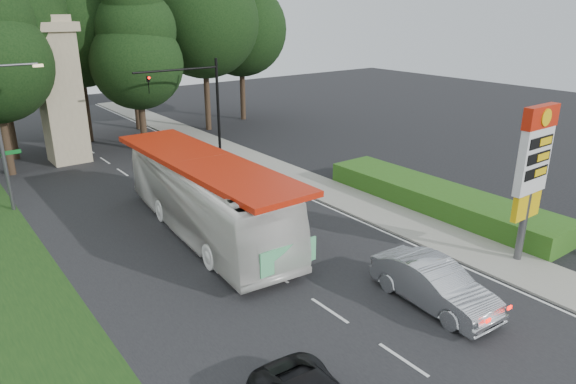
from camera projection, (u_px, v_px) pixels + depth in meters
ground at (416, 369)px, 15.79m from camera, size 120.00×120.00×0.00m
road_surface at (220, 237)px, 24.79m from camera, size 14.00×80.00×0.02m
sidewalk_right at (348, 199)px, 29.60m from camera, size 3.00×80.00×0.12m
hedge at (439, 199)px, 28.12m from camera, size 3.00×14.00×1.20m
gas_station_pylon at (533, 164)px, 21.00m from camera, size 2.10×0.45×6.85m
traffic_signal_mast at (201, 97)px, 35.43m from camera, size 6.10×0.35×7.20m
streetlight_signs at (3, 130)px, 26.82m from camera, size 2.75×0.98×8.00m
monument at (60, 90)px, 35.42m from camera, size 3.00×3.00×10.05m
tree_center_right at (72, 0)px, 38.86m from camera, size 9.24×9.24×18.15m
tree_east_near at (128, 17)px, 43.66m from camera, size 8.12×8.12×15.95m
tree_far_east at (240, 9)px, 47.61m from camera, size 8.68×8.68×17.05m
tree_monument_right at (135, 44)px, 37.18m from camera, size 6.72×6.72×13.20m
transit_bus at (206, 197)px, 24.71m from camera, size 4.36×13.75×3.77m
sedan_silver at (434, 284)px, 18.95m from camera, size 2.12×5.25×1.70m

